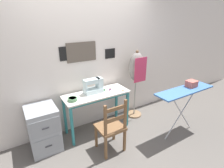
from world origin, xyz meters
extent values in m
plane|color=#5B5651|center=(0.00, 0.00, 0.00)|extent=(14.00, 14.00, 0.00)
cube|color=silver|center=(0.00, 0.53, 1.27)|extent=(10.00, 0.05, 2.55)
cube|color=brown|center=(-0.12, 0.50, 1.45)|extent=(0.53, 0.02, 0.33)
cube|color=black|center=(-0.43, 0.50, 1.46)|extent=(0.15, 0.01, 0.23)
cube|color=black|center=(0.44, 0.50, 1.37)|extent=(0.21, 0.01, 0.18)
cube|color=silver|center=(0.00, 0.23, 0.74)|extent=(1.18, 0.46, 0.02)
cube|color=teal|center=(0.00, 0.04, 0.71)|extent=(1.10, 0.03, 0.04)
cube|color=teal|center=(-0.55, 0.04, 0.36)|extent=(0.04, 0.04, 0.73)
cube|color=teal|center=(0.55, 0.04, 0.36)|extent=(0.04, 0.04, 0.73)
cube|color=teal|center=(-0.55, 0.42, 0.36)|extent=(0.04, 0.04, 0.73)
cube|color=teal|center=(0.55, 0.42, 0.36)|extent=(0.04, 0.04, 0.73)
cube|color=silver|center=(-0.03, 0.28, 0.79)|extent=(0.33, 0.17, 0.08)
cube|color=silver|center=(0.09, 0.28, 0.92)|extent=(0.09, 0.15, 0.18)
cube|color=silver|center=(-0.06, 0.28, 0.98)|extent=(0.29, 0.13, 0.07)
cube|color=silver|center=(-0.18, 0.28, 0.89)|extent=(0.04, 0.10, 0.11)
cylinder|color=#B22D2D|center=(0.14, 0.28, 0.92)|extent=(0.02, 0.06, 0.06)
cylinder|color=#99999E|center=(0.09, 0.28, 1.03)|extent=(0.01, 0.01, 0.02)
cylinder|color=#56895B|center=(-0.46, 0.17, 0.78)|extent=(0.15, 0.15, 0.05)
cylinder|color=#2F4B32|center=(-0.46, 0.17, 0.80)|extent=(0.12, 0.12, 0.01)
cube|color=silver|center=(0.53, 0.07, 0.76)|extent=(0.11, 0.03, 0.00)
cube|color=silver|center=(0.53, 0.05, 0.76)|extent=(0.10, 0.06, 0.00)
torus|color=#DB511E|center=(0.46, 0.08, 0.76)|extent=(0.03, 0.03, 0.01)
torus|color=#DB511E|center=(0.46, 0.08, 0.76)|extent=(0.03, 0.03, 0.01)
cylinder|color=green|center=(0.18, 0.25, 0.78)|extent=(0.03, 0.03, 0.04)
cylinder|color=beige|center=(0.18, 0.25, 0.80)|extent=(0.03, 0.03, 0.00)
cylinder|color=beige|center=(0.18, 0.25, 0.75)|extent=(0.03, 0.03, 0.00)
cylinder|color=silver|center=(0.22, 0.32, 0.78)|extent=(0.03, 0.03, 0.04)
cylinder|color=beige|center=(0.22, 0.32, 0.80)|extent=(0.03, 0.03, 0.00)
cylinder|color=beige|center=(0.22, 0.32, 0.75)|extent=(0.03, 0.03, 0.00)
cylinder|color=purple|center=(0.27, 0.22, 0.77)|extent=(0.04, 0.04, 0.03)
cylinder|color=beige|center=(0.27, 0.22, 0.78)|extent=(0.04, 0.04, 0.00)
cylinder|color=beige|center=(0.27, 0.22, 0.75)|extent=(0.04, 0.04, 0.00)
cube|color=brown|center=(-0.07, -0.35, 0.41)|extent=(0.40, 0.38, 0.04)
cube|color=brown|center=(-0.24, -0.19, 0.20)|extent=(0.04, 0.04, 0.39)
cube|color=brown|center=(0.10, -0.19, 0.20)|extent=(0.04, 0.04, 0.39)
cube|color=brown|center=(-0.24, -0.51, 0.20)|extent=(0.04, 0.04, 0.39)
cube|color=brown|center=(0.10, -0.51, 0.20)|extent=(0.04, 0.04, 0.39)
cube|color=brown|center=(-0.24, -0.51, 0.67)|extent=(0.04, 0.04, 0.48)
cube|color=brown|center=(0.10, -0.51, 0.67)|extent=(0.04, 0.04, 0.48)
cube|color=brown|center=(-0.07, -0.51, 0.82)|extent=(0.34, 0.02, 0.06)
cube|color=brown|center=(-0.07, -0.51, 0.65)|extent=(0.34, 0.02, 0.06)
cube|color=#93999E|center=(-0.95, 0.23, 0.37)|extent=(0.45, 0.49, 0.73)
cube|color=gray|center=(-0.95, -0.02, 0.53)|extent=(0.41, 0.01, 0.26)
cube|color=#333338|center=(-0.95, -0.03, 0.53)|extent=(0.10, 0.01, 0.02)
cube|color=gray|center=(-0.95, -0.02, 0.21)|extent=(0.41, 0.01, 0.26)
cube|color=#333338|center=(-0.95, -0.03, 0.21)|extent=(0.10, 0.01, 0.02)
cylinder|color=#846647|center=(0.92, 0.28, 0.01)|extent=(0.32, 0.32, 0.03)
cylinder|color=#ADA89E|center=(0.92, 0.28, 0.46)|extent=(0.03, 0.03, 0.86)
ellipsoid|color=gray|center=(0.92, 0.28, 1.09)|extent=(0.34, 0.24, 0.58)
sphere|color=brown|center=(0.92, 0.28, 1.39)|extent=(0.06, 0.06, 0.06)
cube|color=#C63356|center=(0.92, 0.15, 1.06)|extent=(0.29, 0.01, 0.48)
cube|color=#3D6BAD|center=(1.22, -0.66, 0.87)|extent=(1.14, 0.31, 0.02)
cylinder|color=#B7B7BC|center=(1.22, -0.66, 0.43)|extent=(0.70, 0.02, 0.87)
cylinder|color=#B7B7BC|center=(1.22, -0.66, 0.43)|extent=(0.70, 0.02, 0.87)
cube|color=#AD564C|center=(1.42, -0.63, 0.93)|extent=(0.17, 0.14, 0.10)
cube|color=#BE5F54|center=(1.42, -0.63, 0.98)|extent=(0.18, 0.15, 0.01)
camera|label=1|loc=(-1.23, -2.31, 2.04)|focal=28.00mm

